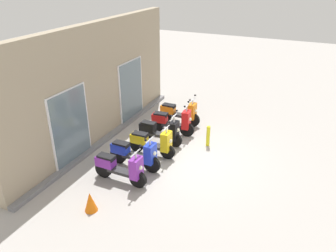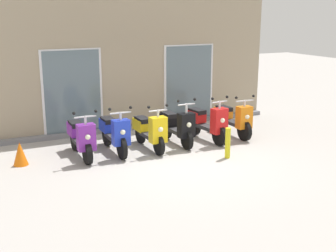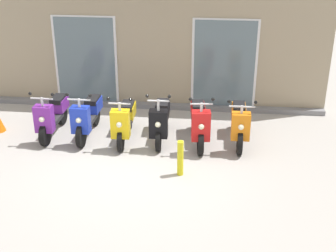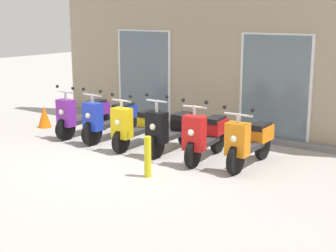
{
  "view_description": "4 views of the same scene",
  "coord_description": "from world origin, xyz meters",
  "px_view_note": "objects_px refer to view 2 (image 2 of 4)",
  "views": [
    {
      "loc": [
        -8.38,
        -3.23,
        5.4
      ],
      "look_at": [
        0.53,
        0.9,
        0.63
      ],
      "focal_mm": 35.49,
      "sensor_mm": 36.0,
      "label": 1
    },
    {
      "loc": [
        -4.44,
        -8.37,
        3.22
      ],
      "look_at": [
        -0.18,
        0.45,
        0.68
      ],
      "focal_mm": 47.36,
      "sensor_mm": 36.0,
      "label": 2
    },
    {
      "loc": [
        1.49,
        -8.16,
        4.58
      ],
      "look_at": [
        0.59,
        0.56,
        0.58
      ],
      "focal_mm": 50.45,
      "sensor_mm": 36.0,
      "label": 3
    },
    {
      "loc": [
        5.76,
        -6.72,
        2.71
      ],
      "look_at": [
        0.66,
        0.61,
        0.66
      ],
      "focal_mm": 53.04,
      "sensor_mm": 36.0,
      "label": 4
    }
  ],
  "objects_px": {
    "scooter_purple": "(81,137)",
    "scooter_orange": "(233,118)",
    "curb_bollard": "(228,143)",
    "scooter_yellow": "(150,130)",
    "scooter_red": "(207,122)",
    "scooter_blue": "(114,133)",
    "scooter_black": "(177,125)",
    "traffic_cone": "(20,154)"
  },
  "relations": [
    {
      "from": "curb_bollard",
      "to": "traffic_cone",
      "type": "bearing_deg",
      "value": 160.32
    },
    {
      "from": "scooter_black",
      "to": "scooter_yellow",
      "type": "bearing_deg",
      "value": -172.65
    },
    {
      "from": "scooter_yellow",
      "to": "scooter_red",
      "type": "distance_m",
      "value": 1.61
    },
    {
      "from": "traffic_cone",
      "to": "scooter_black",
      "type": "bearing_deg",
      "value": -0.92
    },
    {
      "from": "scooter_yellow",
      "to": "scooter_orange",
      "type": "xyz_separation_m",
      "value": [
        2.47,
        0.14,
        -0.0
      ]
    },
    {
      "from": "scooter_purple",
      "to": "scooter_orange",
      "type": "xyz_separation_m",
      "value": [
        4.11,
        0.01,
        0.01
      ]
    },
    {
      "from": "scooter_purple",
      "to": "scooter_orange",
      "type": "relative_size",
      "value": 0.99
    },
    {
      "from": "scooter_black",
      "to": "scooter_red",
      "type": "distance_m",
      "value": 0.84
    },
    {
      "from": "scooter_purple",
      "to": "traffic_cone",
      "type": "relative_size",
      "value": 3.09
    },
    {
      "from": "scooter_yellow",
      "to": "traffic_cone",
      "type": "relative_size",
      "value": 2.99
    },
    {
      "from": "scooter_red",
      "to": "curb_bollard",
      "type": "xyz_separation_m",
      "value": [
        -0.29,
        -1.4,
        -0.13
      ]
    },
    {
      "from": "scooter_blue",
      "to": "scooter_yellow",
      "type": "xyz_separation_m",
      "value": [
        0.85,
        -0.14,
        -0.01
      ]
    },
    {
      "from": "scooter_red",
      "to": "traffic_cone",
      "type": "relative_size",
      "value": 3.1
    },
    {
      "from": "scooter_purple",
      "to": "scooter_black",
      "type": "xyz_separation_m",
      "value": [
        2.42,
        -0.03,
        0.01
      ]
    },
    {
      "from": "scooter_black",
      "to": "scooter_red",
      "type": "bearing_deg",
      "value": -4.89
    },
    {
      "from": "scooter_red",
      "to": "traffic_cone",
      "type": "distance_m",
      "value": 4.58
    },
    {
      "from": "curb_bollard",
      "to": "scooter_black",
      "type": "bearing_deg",
      "value": 110.28
    },
    {
      "from": "scooter_red",
      "to": "scooter_blue",
      "type": "bearing_deg",
      "value": 177.46
    },
    {
      "from": "curb_bollard",
      "to": "traffic_cone",
      "type": "height_order",
      "value": "curb_bollard"
    },
    {
      "from": "scooter_orange",
      "to": "traffic_cone",
      "type": "relative_size",
      "value": 3.13
    },
    {
      "from": "scooter_blue",
      "to": "scooter_black",
      "type": "xyz_separation_m",
      "value": [
        1.62,
        -0.04,
        -0.0
      ]
    },
    {
      "from": "scooter_orange",
      "to": "curb_bollard",
      "type": "relative_size",
      "value": 2.33
    },
    {
      "from": "scooter_purple",
      "to": "curb_bollard",
      "type": "relative_size",
      "value": 2.3
    },
    {
      "from": "scooter_purple",
      "to": "scooter_black",
      "type": "relative_size",
      "value": 1.02
    },
    {
      "from": "scooter_orange",
      "to": "scooter_black",
      "type": "bearing_deg",
      "value": -178.73
    },
    {
      "from": "scooter_orange",
      "to": "curb_bollard",
      "type": "bearing_deg",
      "value": -127.17
    },
    {
      "from": "scooter_orange",
      "to": "curb_bollard",
      "type": "distance_m",
      "value": 1.9
    },
    {
      "from": "scooter_purple",
      "to": "traffic_cone",
      "type": "height_order",
      "value": "scooter_purple"
    },
    {
      "from": "scooter_red",
      "to": "traffic_cone",
      "type": "bearing_deg",
      "value": 178.36
    },
    {
      "from": "scooter_yellow",
      "to": "traffic_cone",
      "type": "bearing_deg",
      "value": 176.91
    },
    {
      "from": "scooter_yellow",
      "to": "traffic_cone",
      "type": "distance_m",
      "value": 2.98
    },
    {
      "from": "scooter_yellow",
      "to": "traffic_cone",
      "type": "xyz_separation_m",
      "value": [
        -2.97,
        0.16,
        -0.21
      ]
    },
    {
      "from": "scooter_purple",
      "to": "curb_bollard",
      "type": "height_order",
      "value": "scooter_purple"
    },
    {
      "from": "scooter_blue",
      "to": "scooter_orange",
      "type": "distance_m",
      "value": 3.31
    },
    {
      "from": "scooter_black",
      "to": "scooter_red",
      "type": "height_order",
      "value": "scooter_black"
    },
    {
      "from": "scooter_red",
      "to": "curb_bollard",
      "type": "relative_size",
      "value": 2.3
    },
    {
      "from": "scooter_purple",
      "to": "scooter_blue",
      "type": "distance_m",
      "value": 0.79
    },
    {
      "from": "scooter_yellow",
      "to": "scooter_red",
      "type": "bearing_deg",
      "value": 1.02
    },
    {
      "from": "scooter_purple",
      "to": "scooter_yellow",
      "type": "xyz_separation_m",
      "value": [
        1.64,
        -0.13,
        0.01
      ]
    },
    {
      "from": "scooter_black",
      "to": "traffic_cone",
      "type": "distance_m",
      "value": 3.75
    },
    {
      "from": "scooter_purple",
      "to": "scooter_orange",
      "type": "height_order",
      "value": "scooter_purple"
    },
    {
      "from": "scooter_red",
      "to": "scooter_purple",
      "type": "bearing_deg",
      "value": 178.26
    }
  ]
}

